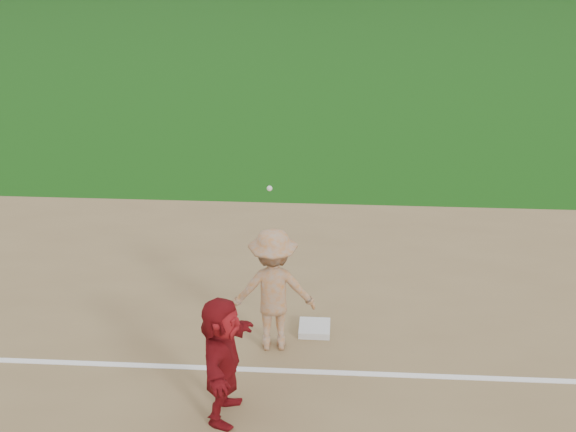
{
  "coord_description": "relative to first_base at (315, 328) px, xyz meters",
  "views": [
    {
      "loc": [
        0.64,
        -8.86,
        5.97
      ],
      "look_at": [
        0.0,
        1.5,
        1.3
      ],
      "focal_mm": 45.0,
      "sensor_mm": 36.0,
      "label": 1
    }
  ],
  "objects": [
    {
      "name": "ground",
      "position": [
        -0.47,
        -0.2,
        -0.07
      ],
      "size": [
        160.0,
        160.0,
        0.0
      ],
      "primitive_type": "plane",
      "color": "#14490E",
      "rests_on": "ground"
    },
    {
      "name": "foul_line",
      "position": [
        -0.47,
        -1.0,
        -0.05
      ],
      "size": [
        60.0,
        0.1,
        0.01
      ],
      "primitive_type": "cube",
      "color": "white",
      "rests_on": "infield_dirt"
    },
    {
      "name": "first_base_play",
      "position": [
        -0.57,
        -0.39,
        0.86
      ],
      "size": [
        1.23,
        0.78,
        2.45
      ],
      "color": "gray",
      "rests_on": "infield_dirt"
    },
    {
      "name": "first_base",
      "position": [
        0.0,
        0.0,
        0.0
      ],
      "size": [
        0.46,
        0.46,
        0.1
      ],
      "primitive_type": "cube",
      "rotation": [
        0.0,
        0.0,
        -0.01
      ],
      "color": "silver",
      "rests_on": "infield_dirt"
    },
    {
      "name": "base_runner",
      "position": [
        -1.06,
        -1.94,
        0.78
      ],
      "size": [
        0.62,
        1.57,
        1.66
      ],
      "primitive_type": "imported",
      "rotation": [
        0.0,
        0.0,
        1.48
      ],
      "color": "maroon",
      "rests_on": "infield_dirt"
    }
  ]
}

